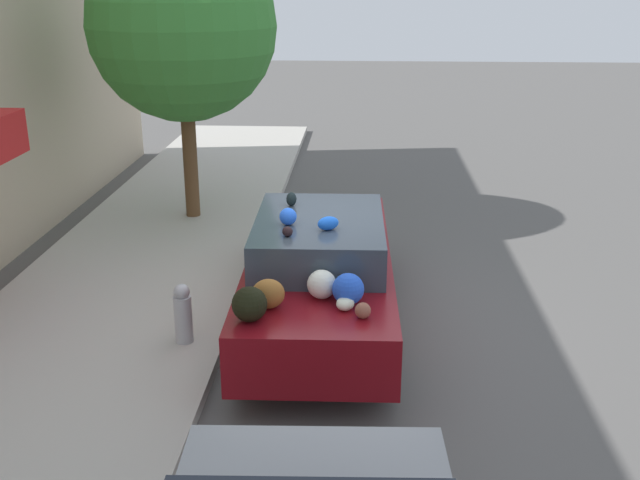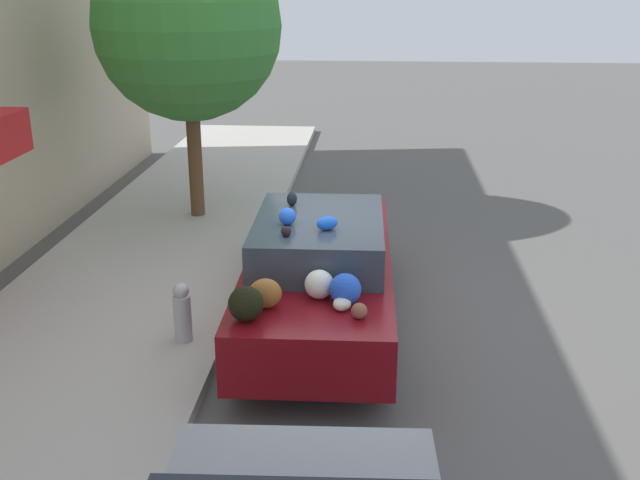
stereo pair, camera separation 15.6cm
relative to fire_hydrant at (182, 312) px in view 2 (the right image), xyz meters
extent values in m
plane|color=#565451|center=(0.79, -1.54, -0.48)|extent=(60.00, 60.00, 0.00)
cube|color=#B2ADA3|center=(0.79, 1.16, -0.41)|extent=(24.00, 3.20, 0.13)
cylinder|color=brown|center=(4.69, 0.93, 0.70)|extent=(0.24, 0.24, 2.10)
sphere|color=#388433|center=(4.69, 0.93, 2.81)|extent=(3.03, 3.03, 3.03)
cylinder|color=#B2B2B7|center=(0.00, 0.00, -0.07)|extent=(0.20, 0.20, 0.55)
sphere|color=#B2B2B7|center=(0.00, 0.00, 0.26)|extent=(0.18, 0.18, 0.18)
cube|color=maroon|center=(0.79, -1.49, 0.17)|extent=(4.62, 1.75, 0.63)
cube|color=#333D47|center=(0.61, -1.50, 0.72)|extent=(2.09, 1.50, 0.47)
cylinder|color=black|center=(2.20, -0.71, -0.15)|extent=(0.66, 0.19, 0.65)
cylinder|color=black|center=(2.23, -2.22, -0.15)|extent=(0.66, 0.19, 0.65)
cylinder|color=black|center=(-0.64, -0.76, -0.15)|extent=(0.66, 0.19, 0.65)
cylinder|color=black|center=(-0.61, -2.28, -0.15)|extent=(0.66, 0.19, 0.65)
ellipsoid|color=black|center=(-0.04, -1.19, 1.01)|extent=(0.14, 0.15, 0.11)
sphere|color=blue|center=(0.36, -1.16, 1.05)|extent=(0.25, 0.25, 0.19)
sphere|color=white|center=(-0.56, -1.59, 0.63)|extent=(0.31, 0.31, 0.30)
sphere|color=brown|center=(-1.01, -2.01, 0.56)|extent=(0.22, 0.22, 0.16)
ellipsoid|color=white|center=(-0.84, -1.83, 0.55)|extent=(0.25, 0.23, 0.13)
ellipsoid|color=blue|center=(0.21, -1.61, 1.03)|extent=(0.24, 0.28, 0.15)
ellipsoid|color=black|center=(1.08, -1.13, 1.04)|extent=(0.17, 0.17, 0.17)
sphere|color=blue|center=(2.38, -1.90, 0.59)|extent=(0.25, 0.25, 0.21)
sphere|color=black|center=(-1.13, -0.94, 0.65)|extent=(0.48, 0.48, 0.34)
sphere|color=blue|center=(-0.70, -1.86, 0.64)|extent=(0.37, 0.37, 0.32)
sphere|color=blue|center=(2.12, -1.38, 0.57)|extent=(0.23, 0.23, 0.16)
ellipsoid|color=#955E28|center=(-0.84, -1.08, 0.63)|extent=(0.32, 0.37, 0.30)
sphere|color=blue|center=(1.73, -1.73, 0.58)|extent=(0.20, 0.20, 0.20)
camera|label=1|loc=(-7.51, -1.97, 3.57)|focal=42.00mm
camera|label=2|loc=(-7.50, -2.13, 3.57)|focal=42.00mm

